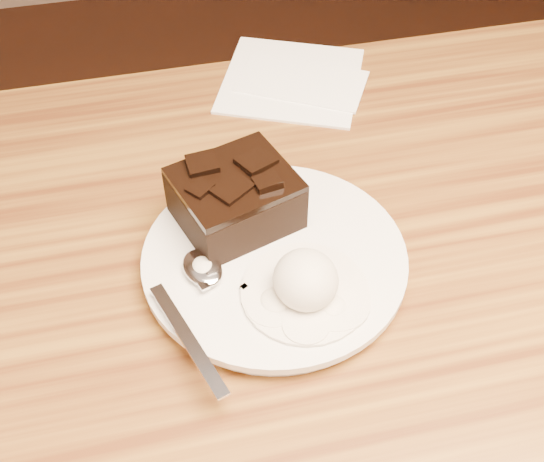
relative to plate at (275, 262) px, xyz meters
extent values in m
cylinder|color=silver|center=(0.00, 0.00, 0.00)|extent=(0.24, 0.24, 0.02)
cube|color=black|center=(-0.02, 0.05, 0.03)|extent=(0.12, 0.11, 0.05)
ellipsoid|color=silver|center=(0.02, -0.05, 0.03)|extent=(0.05, 0.06, 0.05)
cylinder|color=silver|center=(0.02, -0.05, 0.01)|extent=(0.11, 0.11, 0.00)
cube|color=white|center=(0.09, 0.28, -0.01)|extent=(0.21, 0.21, 0.01)
cube|color=black|center=(-0.03, -0.03, 0.01)|extent=(0.01, 0.01, 0.00)
cube|color=black|center=(-0.05, 0.00, 0.01)|extent=(0.01, 0.01, 0.00)
camera|label=1|loc=(-0.09, -0.40, 0.48)|focal=46.29mm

